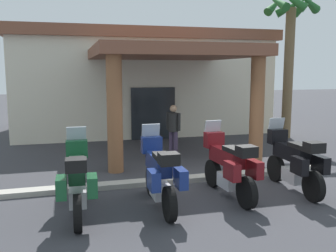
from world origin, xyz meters
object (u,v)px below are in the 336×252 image
Objects in this scene: motorcycle_green at (77,180)px; motorcycle_blue at (160,174)px; motorcycle_maroon at (229,166)px; motel_building at (140,81)px; palm_tree_near_portico at (290,33)px; pedestrian at (173,127)px; motorcycle_black at (294,161)px.

motorcycle_blue is at bearing -87.33° from motorcycle_green.
motorcycle_maroon is at bearing -81.81° from motorcycle_blue.
motorcycle_green is at bearing -107.22° from motel_building.
motorcycle_blue is at bearing -138.14° from palm_tree_near_portico.
motorcycle_blue is 1.31× the size of pedestrian.
motorcycle_green is 1.31× the size of pedestrian.
motel_building is 11.01m from motorcycle_green.
motel_building is 5.19× the size of motorcycle_black.
motorcycle_green is at bearing -143.93° from palm_tree_near_portico.
motorcycle_blue is (-1.81, -10.35, -1.60)m from motel_building.
motorcycle_green is 4.87m from motorcycle_black.
pedestrian is (1.59, 4.28, 0.28)m from motorcycle_blue.
motel_building is at bearing -15.17° from motorcycle_green.
palm_tree_near_portico is at bearing -35.36° from motel_building.
palm_tree_near_portico is at bearing 163.45° from pedestrian.
motorcycle_blue is 3.25m from motorcycle_black.
motorcycle_blue is at bearing 93.95° from motorcycle_maroon.
motorcycle_green is at bearing 15.45° from pedestrian.
motorcycle_black is (1.43, -10.18, -1.60)m from motel_building.
motel_building is 1.90× the size of palm_tree_near_portico.
motorcycle_maroon is (3.24, 0.18, 0.00)m from motorcycle_green.
motorcycle_blue is 10.23m from palm_tree_near_portico.
pedestrian is (-0.22, -6.07, -1.33)m from motel_building.
palm_tree_near_portico is (5.52, 6.21, 3.56)m from motorcycle_maroon.
motel_building is at bearing -3.87° from motorcycle_maroon.
motorcycle_green and motorcycle_blue have the same top height.
pedestrian is at bearing -159.05° from palm_tree_near_portico.
palm_tree_near_portico is (7.14, 6.40, 3.56)m from motorcycle_blue.
palm_tree_near_portico is (5.55, 2.12, 3.29)m from pedestrian.
palm_tree_near_portico is (3.90, 6.23, 3.56)m from motorcycle_black.
motel_building is 6.82× the size of pedestrian.
motel_building is at bearing 10.27° from motorcycle_black.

